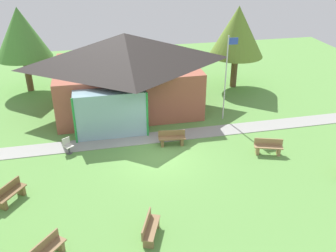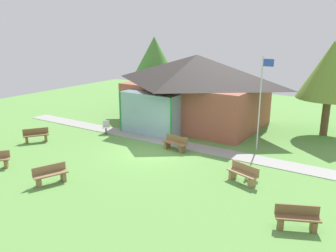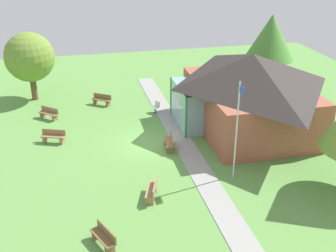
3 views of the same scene
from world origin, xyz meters
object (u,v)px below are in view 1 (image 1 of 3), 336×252
object	(u,v)px
bench_mid_right	(268,147)
bench_front_center	(150,229)
bench_mid_left	(10,194)
tree_behind_pavilion_right	(237,32)
bench_rear_near_path	(172,138)
bench_front_left	(47,251)
flagpole	(226,75)
patio_chair_west	(68,146)
pavilion	(125,71)
tree_behind_pavilion_left	(21,33)

from	to	relation	value
bench_mid_right	bench_front_center	size ratio (longest dim) A/B	1.00
bench_mid_left	tree_behind_pavilion_right	world-z (taller)	tree_behind_pavilion_right
bench_rear_near_path	bench_front_left	size ratio (longest dim) A/B	1.08
bench_mid_right	tree_behind_pavilion_right	size ratio (longest dim) A/B	0.26
flagpole	bench_mid_right	xyz separation A→B (m)	(0.90, -4.57, -2.56)
bench_rear_near_path	patio_chair_west	bearing A→B (deg)	2.80
bench_front_left	tree_behind_pavilion_right	world-z (taller)	tree_behind_pavilion_right
flagpole	patio_chair_west	world-z (taller)	flagpole
bench_rear_near_path	pavilion	bearing A→B (deg)	-65.47
bench_front_center	tree_behind_pavilion_left	size ratio (longest dim) A/B	0.25
pavilion	bench_mid_right	world-z (taller)	pavilion
bench_rear_near_path	bench_front_left	bearing A→B (deg)	55.39
flagpole	bench_mid_left	bearing A→B (deg)	-153.42
bench_mid_right	tree_behind_pavilion_left	distance (m)	18.68
bench_rear_near_path	bench_mid_left	size ratio (longest dim) A/B	1.04
bench_mid_left	bench_mid_right	bearing A→B (deg)	131.05
bench_front_center	patio_chair_west	xyz separation A→B (m)	(-3.28, 7.13, 0.01)
bench_rear_near_path	tree_behind_pavilion_right	world-z (taller)	tree_behind_pavilion_right
bench_mid_right	bench_front_center	distance (m)	8.68
bench_front_left	bench_mid_left	size ratio (longest dim) A/B	0.96
bench_front_center	bench_front_left	bearing A→B (deg)	-62.86
pavilion	patio_chair_west	xyz separation A→B (m)	(-3.77, -5.31, -2.20)
bench_mid_left	bench_front_center	bearing A→B (deg)	93.54
tree_behind_pavilion_left	bench_rear_near_path	bearing A→B (deg)	-49.80
flagpole	bench_front_center	distance (m)	11.61
tree_behind_pavilion_right	flagpole	bearing A→B (deg)	-116.62
pavilion	bench_rear_near_path	bearing A→B (deg)	-71.53
flagpole	bench_rear_near_path	distance (m)	5.37
pavilion	bench_mid_right	xyz separation A→B (m)	(6.72, -7.61, -2.21)
bench_mid_right	bench_mid_left	world-z (taller)	same
pavilion	flagpole	bearing A→B (deg)	-27.54
bench_front_left	pavilion	bearing A→B (deg)	-157.85
pavilion	tree_behind_pavilion_right	bearing A→B (deg)	14.96
tree_behind_pavilion_left	tree_behind_pavilion_right	bearing A→B (deg)	-8.88
bench_mid_right	bench_mid_left	distance (m)	12.93
bench_rear_near_path	tree_behind_pavilion_left	distance (m)	14.02
bench_mid_right	tree_behind_pavilion_left	xyz separation A→B (m)	(-13.53, 12.27, 3.90)
bench_mid_right	patio_chair_west	xyz separation A→B (m)	(-10.50, 2.31, 0.01)
bench_mid_left	tree_behind_pavilion_right	bearing A→B (deg)	162.49
patio_chair_west	tree_behind_pavilion_right	world-z (taller)	tree_behind_pavilion_right
bench_mid_right	tree_behind_pavilion_right	xyz separation A→B (m)	(1.76, 9.88, 3.82)
bench_rear_near_path	patio_chair_west	world-z (taller)	patio_chair_west
bench_front_center	bench_rear_near_path	bearing A→B (deg)	-177.81
bench_front_center	bench_mid_left	distance (m)	6.60
tree_behind_pavilion_right	patio_chair_west	bearing A→B (deg)	-148.29
bench_front_center	bench_mid_left	xyz separation A→B (m)	(-5.64, 3.42, 0.00)
bench_front_center	bench_front_left	distance (m)	3.84
bench_mid_right	tree_behind_pavilion_left	world-z (taller)	tree_behind_pavilion_left
pavilion	bench_rear_near_path	xyz separation A→B (m)	(1.88, -5.63, -2.21)
flagpole	bench_mid_right	world-z (taller)	flagpole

